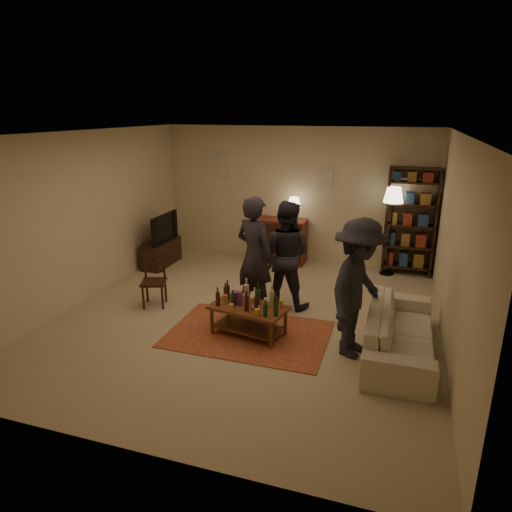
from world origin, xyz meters
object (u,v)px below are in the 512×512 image
at_px(dresser, 281,240).
at_px(person_by_sofa, 358,289).
at_px(tv_stand, 161,247).
at_px(person_right, 286,255).
at_px(sofa, 400,332).
at_px(person_left, 255,256).
at_px(coffee_table, 249,309).
at_px(dining_chair, 154,278).
at_px(bookshelf, 410,221).
at_px(floor_lamp, 393,201).

relative_size(dresser, person_by_sofa, 0.76).
relative_size(tv_stand, person_right, 0.62).
relative_size(sofa, person_by_sofa, 1.17).
bearing_deg(person_left, sofa, -172.29).
distance_m(coffee_table, dining_chair, 1.84).
distance_m(bookshelf, sofa, 3.26).
distance_m(coffee_table, sofa, 2.01).
height_order(bookshelf, person_by_sofa, bookshelf).
xyz_separation_m(tv_stand, person_left, (2.49, -1.57, 0.53)).
bearing_deg(dresser, person_by_sofa, -60.79).
bearing_deg(coffee_table, floor_lamp, 61.37).
height_order(sofa, person_by_sofa, person_by_sofa).
xyz_separation_m(dining_chair, person_left, (1.62, 0.21, 0.47)).
bearing_deg(floor_lamp, person_by_sofa, -94.75).
distance_m(dining_chair, person_by_sofa, 3.30).
relative_size(floor_lamp, person_by_sofa, 0.93).
bearing_deg(sofa, dining_chair, 83.63).
bearing_deg(floor_lamp, tv_stand, -168.97).
height_order(dresser, person_left, person_left).
bearing_deg(dining_chair, coffee_table, -35.68).
bearing_deg(bookshelf, person_by_sofa, -100.12).
height_order(dresser, bookshelf, bookshelf).
xyz_separation_m(bookshelf, person_by_sofa, (-0.60, -3.36, -0.14)).
distance_m(dining_chair, sofa, 3.80).
distance_m(person_left, person_by_sofa, 1.79).
xyz_separation_m(person_right, person_by_sofa, (1.23, -1.21, 0.04)).
bearing_deg(sofa, dresser, 37.54).
bearing_deg(bookshelf, dining_chair, -144.12).
bearing_deg(person_by_sofa, dresser, 45.68).
distance_m(tv_stand, person_by_sofa, 4.76).
xyz_separation_m(dining_chair, person_by_sofa, (3.22, -0.60, 0.45)).
bearing_deg(floor_lamp, coffee_table, -118.63).
relative_size(dresser, bookshelf, 0.67).
height_order(dining_chair, person_left, person_left).
bearing_deg(person_left, dining_chair, 31.37).
height_order(dresser, floor_lamp, floor_lamp).
bearing_deg(floor_lamp, sofa, -84.66).
xyz_separation_m(dining_chair, dresser, (1.38, 2.69, 0.03)).
xyz_separation_m(bookshelf, person_right, (-1.83, -2.15, -0.19)).
relative_size(coffee_table, dresser, 0.83).
bearing_deg(coffee_table, person_right, 78.83).
bearing_deg(coffee_table, tv_stand, 138.91).
height_order(dining_chair, floor_lamp, floor_lamp).
bearing_deg(person_left, person_right, -108.63).
bearing_deg(person_left, dresser, -60.51).
bearing_deg(person_by_sofa, tv_stand, 76.33).
bearing_deg(person_left, tv_stand, -8.22).
bearing_deg(person_right, floor_lamp, -119.96).
bearing_deg(bookshelf, person_left, -130.78).
bearing_deg(person_by_sofa, person_left, 79.76).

